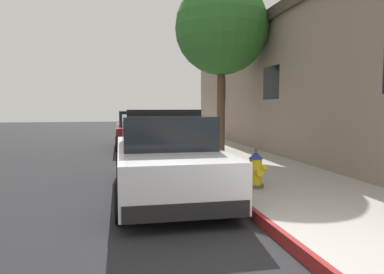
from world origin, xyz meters
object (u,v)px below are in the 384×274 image
(parked_car_silver_ahead, at_px, (139,130))
(street_tree, at_px, (221,29))
(police_cruiser, at_px, (165,156))
(fire_hydrant, at_px, (256,170))

(parked_car_silver_ahead, bearing_deg, street_tree, -49.66)
(street_tree, bearing_deg, parked_car_silver_ahead, 130.34)
(police_cruiser, height_order, street_tree, street_tree)
(parked_car_silver_ahead, distance_m, street_tree, 5.54)
(police_cruiser, relative_size, fire_hydrant, 6.37)
(parked_car_silver_ahead, xyz_separation_m, street_tree, (2.68, -3.16, 3.68))
(police_cruiser, bearing_deg, parked_car_silver_ahead, 90.46)
(police_cruiser, distance_m, fire_hydrant, 1.81)
(parked_car_silver_ahead, distance_m, fire_hydrant, 9.03)
(parked_car_silver_ahead, bearing_deg, fire_hydrant, -78.74)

